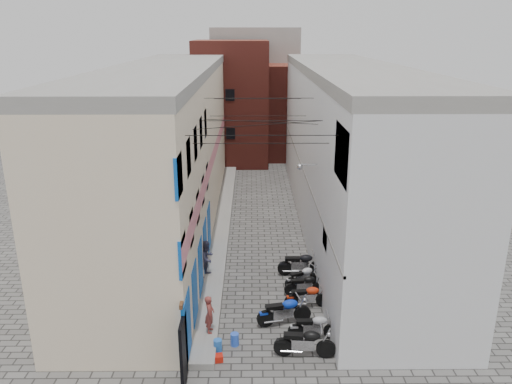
{
  "coord_description": "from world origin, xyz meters",
  "views": [
    {
      "loc": [
        -0.35,
        -13.9,
        10.73
      ],
      "look_at": [
        -0.13,
        9.94,
        3.0
      ],
      "focal_mm": 35.0,
      "sensor_mm": 36.0,
      "label": 1
    }
  ],
  "objects_px": {
    "motorcycle_c": "(284,310)",
    "red_crate": "(217,358)",
    "water_jug_near": "(218,346)",
    "motorcycle_f": "(303,276)",
    "person_b": "(207,258)",
    "motorcycle_b": "(314,325)",
    "water_jug_far": "(235,339)",
    "person_a": "(210,314)",
    "motorcycle_d": "(308,295)",
    "motorcycle_g": "(301,263)",
    "motorcycle_e": "(305,284)",
    "motorcycle_a": "(305,341)"
  },
  "relations": [
    {
      "from": "motorcycle_c",
      "to": "red_crate",
      "type": "bearing_deg",
      "value": -59.72
    },
    {
      "from": "red_crate",
      "to": "water_jug_near",
      "type": "bearing_deg",
      "value": 91.99
    },
    {
      "from": "motorcycle_f",
      "to": "person_b",
      "type": "distance_m",
      "value": 4.33
    },
    {
      "from": "motorcycle_b",
      "to": "motorcycle_c",
      "type": "distance_m",
      "value": 1.41
    },
    {
      "from": "water_jug_near",
      "to": "water_jug_far",
      "type": "relative_size",
      "value": 0.99
    },
    {
      "from": "motorcycle_c",
      "to": "person_a",
      "type": "xyz_separation_m",
      "value": [
        -2.76,
        -0.85,
        0.35
      ]
    },
    {
      "from": "motorcycle_d",
      "to": "motorcycle_g",
      "type": "bearing_deg",
      "value": 174.3
    },
    {
      "from": "water_jug_far",
      "to": "person_b",
      "type": "bearing_deg",
      "value": 105.65
    },
    {
      "from": "motorcycle_d",
      "to": "red_crate",
      "type": "xyz_separation_m",
      "value": [
        -3.43,
        -3.45,
        -0.43
      ]
    },
    {
      "from": "motorcycle_g",
      "to": "water_jug_near",
      "type": "xyz_separation_m",
      "value": [
        -3.45,
        -5.74,
        -0.39
      ]
    },
    {
      "from": "person_b",
      "to": "person_a",
      "type": "bearing_deg",
      "value": -142.61
    },
    {
      "from": "motorcycle_c",
      "to": "motorcycle_b",
      "type": "bearing_deg",
      "value": 33.95
    },
    {
      "from": "motorcycle_e",
      "to": "water_jug_near",
      "type": "relative_size",
      "value": 3.79
    },
    {
      "from": "person_b",
      "to": "water_jug_far",
      "type": "height_order",
      "value": "person_b"
    },
    {
      "from": "motorcycle_a",
      "to": "water_jug_near",
      "type": "distance_m",
      "value": 3.05
    },
    {
      "from": "person_b",
      "to": "water_jug_near",
      "type": "xyz_separation_m",
      "value": [
        0.8,
        -5.29,
        -0.84
      ]
    },
    {
      "from": "motorcycle_c",
      "to": "red_crate",
      "type": "relative_size",
      "value": 5.77
    },
    {
      "from": "red_crate",
      "to": "motorcycle_f",
      "type": "bearing_deg",
      "value": 56.59
    },
    {
      "from": "motorcycle_d",
      "to": "red_crate",
      "type": "height_order",
      "value": "motorcycle_d"
    },
    {
      "from": "motorcycle_f",
      "to": "water_jug_near",
      "type": "bearing_deg",
      "value": -61.01
    },
    {
      "from": "motorcycle_f",
      "to": "water_jug_near",
      "type": "distance_m",
      "value": 5.81
    },
    {
      "from": "red_crate",
      "to": "person_a",
      "type": "bearing_deg",
      "value": 104.19
    },
    {
      "from": "motorcycle_e",
      "to": "person_a",
      "type": "distance_m",
      "value": 4.9
    },
    {
      "from": "water_jug_near",
      "to": "red_crate",
      "type": "height_order",
      "value": "water_jug_near"
    },
    {
      "from": "person_b",
      "to": "red_crate",
      "type": "relative_size",
      "value": 4.47
    },
    {
      "from": "motorcycle_c",
      "to": "motorcycle_e",
      "type": "relative_size",
      "value": 1.21
    },
    {
      "from": "water_jug_far",
      "to": "red_crate",
      "type": "height_order",
      "value": "water_jug_far"
    },
    {
      "from": "motorcycle_c",
      "to": "water_jug_near",
      "type": "relative_size",
      "value": 4.57
    },
    {
      "from": "person_a",
      "to": "water_jug_near",
      "type": "relative_size",
      "value": 3.08
    },
    {
      "from": "motorcycle_g",
      "to": "water_jug_far",
      "type": "relative_size",
      "value": 4.56
    },
    {
      "from": "water_jug_near",
      "to": "water_jug_far",
      "type": "xyz_separation_m",
      "value": [
        0.58,
        0.36,
        0.0
      ]
    },
    {
      "from": "motorcycle_e",
      "to": "motorcycle_f",
      "type": "bearing_deg",
      "value": 173.74
    },
    {
      "from": "person_b",
      "to": "motorcycle_c",
      "type": "bearing_deg",
      "value": -106.62
    },
    {
      "from": "motorcycle_a",
      "to": "motorcycle_f",
      "type": "distance_m",
      "value": 4.99
    },
    {
      "from": "motorcycle_d",
      "to": "water_jug_far",
      "type": "bearing_deg",
      "value": -54.06
    },
    {
      "from": "motorcycle_d",
      "to": "person_a",
      "type": "height_order",
      "value": "person_a"
    },
    {
      "from": "red_crate",
      "to": "person_b",
      "type": "bearing_deg",
      "value": 98.0
    },
    {
      "from": "motorcycle_e",
      "to": "person_a",
      "type": "bearing_deg",
      "value": -57.09
    },
    {
      "from": "water_jug_far",
      "to": "motorcycle_e",
      "type": "bearing_deg",
      "value": 51.25
    },
    {
      "from": "motorcycle_c",
      "to": "person_a",
      "type": "bearing_deg",
      "value": -85.56
    },
    {
      "from": "motorcycle_e",
      "to": "motorcycle_d",
      "type": "bearing_deg",
      "value": -6.26
    },
    {
      "from": "motorcycle_b",
      "to": "motorcycle_c",
      "type": "height_order",
      "value": "motorcycle_c"
    },
    {
      "from": "motorcycle_f",
      "to": "person_b",
      "type": "relative_size",
      "value": 1.08
    },
    {
      "from": "motorcycle_g",
      "to": "person_a",
      "type": "xyz_separation_m",
      "value": [
        -3.78,
        -4.89,
        0.35
      ]
    },
    {
      "from": "motorcycle_d",
      "to": "motorcycle_f",
      "type": "relative_size",
      "value": 1.05
    },
    {
      "from": "motorcycle_d",
      "to": "motorcycle_f",
      "type": "bearing_deg",
      "value": 174.3
    },
    {
      "from": "person_a",
      "to": "person_b",
      "type": "relative_size",
      "value": 0.87
    },
    {
      "from": "motorcycle_c",
      "to": "motorcycle_f",
      "type": "relative_size",
      "value": 1.2
    },
    {
      "from": "person_b",
      "to": "red_crate",
      "type": "height_order",
      "value": "person_b"
    },
    {
      "from": "motorcycle_a",
      "to": "motorcycle_e",
      "type": "relative_size",
      "value": 1.21
    }
  ]
}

